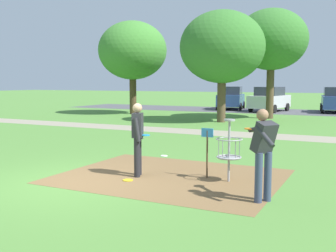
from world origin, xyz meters
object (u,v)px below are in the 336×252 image
at_px(frisbee_near_basket, 164,156).
at_px(parked_car_leftmost, 231,98).
at_px(tree_near_right, 222,47).
at_px(tree_mid_left, 133,51).
at_px(disc_golf_basket, 227,148).
at_px(player_foreground_watching, 263,149).
at_px(parked_car_center_left, 269,99).
at_px(frisbee_by_tee, 128,180).
at_px(tree_mid_center, 271,40).
at_px(player_throwing, 138,135).
at_px(parked_car_center_right, 335,100).

height_order(frisbee_near_basket, parked_car_leftmost, parked_car_leftmost).
height_order(tree_near_right, tree_mid_left, tree_mid_left).
relative_size(disc_golf_basket, frisbee_near_basket, 6.66).
xyz_separation_m(tree_near_right, parked_car_leftmost, (-2.77, 10.41, -3.15)).
distance_m(player_foreground_watching, parked_car_center_left, 23.83).
xyz_separation_m(tree_near_right, parked_car_center_left, (0.56, 9.35, -3.15)).
bearing_deg(frisbee_by_tee, tree_mid_left, 121.01).
xyz_separation_m(disc_golf_basket, tree_near_right, (-4.52, 12.75, 3.32)).
xyz_separation_m(frisbee_by_tee, tree_mid_center, (-0.65, 17.08, 4.67)).
bearing_deg(tree_near_right, frisbee_by_tee, -79.50).
distance_m(player_throwing, tree_mid_left, 19.07).
relative_size(player_foreground_watching, tree_mid_center, 0.26).
bearing_deg(player_throwing, frisbee_by_tee, -87.38).
bearing_deg(player_foreground_watching, tree_mid_center, 102.10).
relative_size(tree_near_right, parked_car_center_right, 1.37).
height_order(parked_car_center_left, parked_car_center_right, same).
bearing_deg(frisbee_near_basket, disc_golf_basket, -38.83).
relative_size(player_throwing, frisbee_near_basket, 8.19).
xyz_separation_m(player_foreground_watching, player_throwing, (-3.09, 0.74, -0.02)).
relative_size(tree_mid_center, parked_car_center_left, 1.47).
bearing_deg(parked_car_leftmost, frisbee_near_basket, -77.52).
height_order(disc_golf_basket, tree_near_right, tree_near_right).
xyz_separation_m(player_throwing, parked_car_center_left, (-1.96, 22.55, -0.05)).
relative_size(frisbee_by_tee, parked_car_center_left, 0.05).
bearing_deg(player_foreground_watching, disc_golf_basket, 132.41).
xyz_separation_m(tree_mid_center, parked_car_leftmost, (-4.66, 7.02, -3.76)).
bearing_deg(parked_car_leftmost, tree_near_right, -75.10).
distance_m(tree_mid_left, parked_car_leftmost, 9.54).
bearing_deg(parked_car_leftmost, frisbee_by_tee, -77.58).
height_order(tree_near_right, parked_car_center_left, tree_near_right).
distance_m(tree_near_right, parked_car_center_right, 12.05).
height_order(disc_golf_basket, parked_car_center_left, parked_car_center_left).
bearing_deg(tree_mid_center, player_throwing, -87.85).
xyz_separation_m(parked_car_leftmost, parked_car_center_right, (7.83, 0.06, 0.00)).
bearing_deg(player_throwing, parked_car_center_left, 94.96).
bearing_deg(disc_golf_basket, parked_car_center_right, 88.67).
height_order(tree_near_right, tree_mid_center, tree_mid_center).
bearing_deg(frisbee_by_tee, parked_car_center_left, 94.91).
height_order(player_foreground_watching, frisbee_by_tee, player_foreground_watching).
relative_size(frisbee_near_basket, tree_near_right, 0.03).
xyz_separation_m(player_throwing, tree_mid_left, (-9.87, 15.97, 3.35)).
height_order(player_throwing, parked_car_leftmost, parked_car_leftmost).
relative_size(player_foreground_watching, tree_mid_left, 0.27).
height_order(frisbee_near_basket, parked_car_center_left, parked_car_center_left).
xyz_separation_m(player_throwing, frisbee_by_tee, (0.02, -0.49, -0.96)).
relative_size(tree_near_right, tree_mid_left, 0.96).
distance_m(frisbee_near_basket, parked_car_center_left, 20.05).
height_order(player_foreground_watching, parked_car_center_left, parked_car_center_left).
xyz_separation_m(disc_golf_basket, parked_car_leftmost, (-7.29, 23.16, 0.17)).
xyz_separation_m(frisbee_by_tee, tree_mid_left, (-9.89, 16.45, 4.31)).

